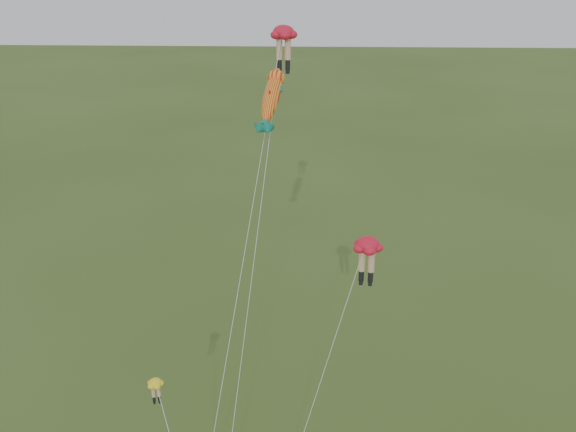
{
  "coord_description": "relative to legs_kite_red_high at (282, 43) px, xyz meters",
  "views": [
    {
      "loc": [
        3.0,
        -23.15,
        25.81
      ],
      "look_at": [
        1.97,
        6.0,
        13.24
      ],
      "focal_mm": 40.0,
      "sensor_mm": 36.0,
      "label": 1
    }
  ],
  "objects": [
    {
      "name": "legs_kite_red_high",
      "position": [
        0.0,
        0.0,
        0.0
      ],
      "size": [
        4.56,
        12.44,
        21.77
      ],
      "rotation": [
        0.0,
        0.0,
        -0.1
      ],
      "color": "red",
      "rests_on": "ground"
    },
    {
      "name": "legs_kite_red_mid",
      "position": [
        4.3,
        -6.72,
        -8.8
      ],
      "size": [
        5.24,
        6.39,
        12.8
      ],
      "rotation": [
        0.0,
        0.0,
        -0.17
      ],
      "color": "red",
      "rests_on": "ground"
    },
    {
      "name": "legs_kite_yellow",
      "position": [
        -5.01,
        -11.65,
        -13.93
      ],
      "size": [
        3.28,
        4.65,
        7.85
      ],
      "rotation": [
        0.0,
        0.0,
        0.27
      ],
      "color": "yellow",
      "rests_on": "ground"
    },
    {
      "name": "fish_kite",
      "position": [
        -0.39,
        -3.3,
        -2.15
      ],
      "size": [
        3.01,
        10.22,
        20.24
      ],
      "rotation": [
        0.69,
        0.0,
        -0.21
      ],
      "color": "gold",
      "rests_on": "ground"
    }
  ]
}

